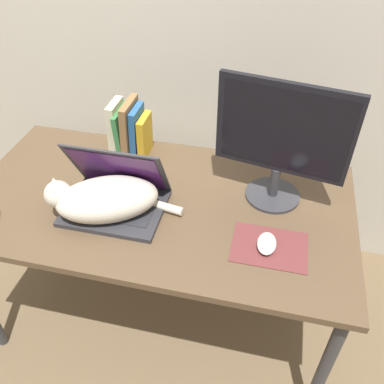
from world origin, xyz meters
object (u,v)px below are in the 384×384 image
object	(u,v)px
external_monitor	(282,140)
cat	(104,199)
computer_mouse	(267,243)
book_row	(129,130)
laptop	(116,196)

from	to	relation	value
external_monitor	cat	bearing A→B (deg)	-157.66
cat	computer_mouse	distance (m)	0.59
book_row	external_monitor	bearing A→B (deg)	-14.66
external_monitor	computer_mouse	world-z (taller)	external_monitor
cat	external_monitor	xyz separation A→B (m)	(0.59, 0.24, 0.18)
laptop	cat	bearing A→B (deg)	-112.47
cat	external_monitor	bearing A→B (deg)	22.34
external_monitor	book_row	world-z (taller)	external_monitor
external_monitor	computer_mouse	distance (m)	0.36
laptop	computer_mouse	world-z (taller)	laptop
book_row	computer_mouse	bearing A→B (deg)	-34.49
external_monitor	computer_mouse	bearing A→B (deg)	-89.81
book_row	laptop	bearing A→B (deg)	-78.94
computer_mouse	laptop	bearing A→B (deg)	171.73
cat	external_monitor	world-z (taller)	external_monitor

